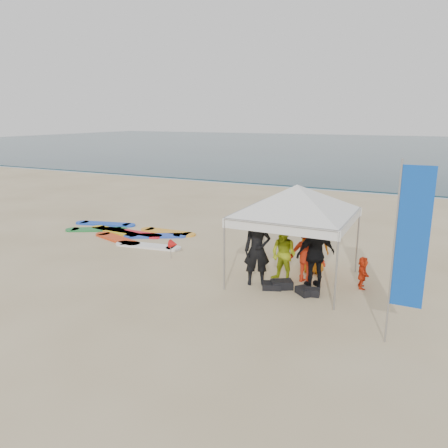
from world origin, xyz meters
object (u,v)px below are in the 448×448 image
person_orange_a (307,253)px  person_black_a (257,250)px  person_yellow (284,254)px  canopy_tent (297,185)px  feather_flag (410,240)px  person_orange_b (314,244)px  person_seated (363,272)px  person_black_b (316,254)px  surfboard_spread (129,233)px  marker_pennant (174,244)px

person_orange_a → person_black_a: bearing=44.2°
person_black_a → person_yellow: (0.59, 0.51, -0.19)m
person_yellow → canopy_tent: size_ratio=0.38×
person_black_a → feather_flag: (3.84, -1.80, 1.22)m
person_orange_b → person_seated: bearing=151.5°
person_yellow → person_black_b: (0.90, -0.03, 0.14)m
feather_flag → person_orange_a: bearing=135.9°
person_yellow → feather_flag: size_ratio=0.42×
person_black_a → feather_flag: 4.41m
feather_flag → surfboard_spread: 11.44m
person_seated → feather_flag: bearing=-171.2°
person_yellow → person_seated: size_ratio=1.81×
person_black_a → person_seated: 2.88m
person_yellow → person_black_b: size_ratio=0.85×
person_seated → surfboard_spread: (-9.12, 1.68, -0.40)m
marker_pennant → person_black_a: bearing=-14.8°
feather_flag → surfboard_spread: bearing=156.6°
person_yellow → feather_flag: bearing=-21.2°
person_black_b → feather_flag: 3.51m
person_orange_b → feather_flag: bearing=122.5°
person_black_a → person_black_b: bearing=-9.1°
person_seated → marker_pennant: 5.87m
marker_pennant → canopy_tent: bearing=-1.8°
canopy_tent → feather_flag: bearing=-39.9°
person_black_a → feather_flag: bearing=-52.1°
person_yellow → person_black_b: person_black_b is taller
marker_pennant → surfboard_spread: size_ratio=0.11×
person_orange_b → marker_pennant: 4.45m
person_orange_a → person_yellow: bearing=35.6°
marker_pennant → person_orange_a: bearing=-0.9°
canopy_tent → marker_pennant: size_ratio=6.47×
person_orange_b → marker_pennant: person_orange_b is taller
person_black_b → canopy_tent: size_ratio=0.45×
person_black_b → person_orange_b: size_ratio=1.07×
person_yellow → person_black_b: 0.91m
person_black_b → person_seated: size_ratio=2.12×
person_seated → person_orange_b: bearing=53.1°
person_black_a → person_orange_a: 1.41m
canopy_tent → surfboard_spread: size_ratio=0.73×
canopy_tent → person_seated: bearing=8.0°
person_orange_b → feather_flag: feather_flag is taller
person_orange_b → person_black_b: bearing=100.8°
person_seated → marker_pennant: size_ratio=1.37×
person_orange_a → feather_flag: feather_flag is taller
person_seated → feather_flag: feather_flag is taller
person_black_b → feather_flag: (2.35, -2.28, 1.27)m
person_black_a → person_seated: person_black_a is taller
feather_flag → marker_pennant: 7.73m
person_yellow → feather_flag: 4.23m
person_orange_b → marker_pennant: size_ratio=2.73×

